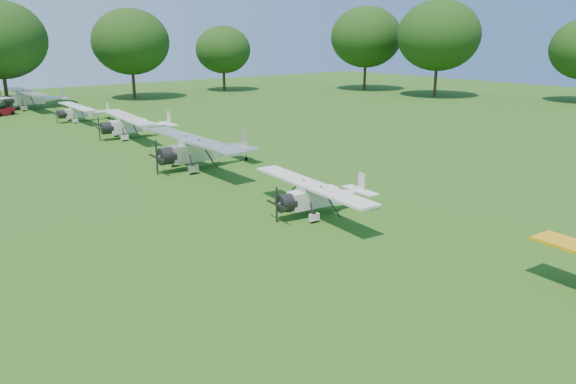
# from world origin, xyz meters

# --- Properties ---
(ground) EXTENTS (160.00, 160.00, 0.00)m
(ground) POSITION_xyz_m (0.00, 0.00, 0.00)
(ground) COLOR #204F13
(ground) RESTS_ON ground
(tree_belt) EXTENTS (137.36, 130.27, 14.52)m
(tree_belt) POSITION_xyz_m (3.57, 0.16, 8.03)
(tree_belt) COLOR #332413
(tree_belt) RESTS_ON ground
(aircraft_3) EXTENTS (5.75, 9.15, 1.80)m
(aircraft_3) POSITION_xyz_m (-0.06, 1.02, 1.05)
(aircraft_3) COLOR silver
(aircraft_3) RESTS_ON ground
(aircraft_4) EXTENTS (7.32, 11.63, 2.30)m
(aircraft_4) POSITION_xyz_m (0.42, 13.73, 1.34)
(aircraft_4) COLOR silver
(aircraft_4) RESTS_ON ground
(aircraft_5) EXTENTS (6.79, 10.80, 2.12)m
(aircraft_5) POSITION_xyz_m (1.60, 27.50, 1.24)
(aircraft_5) COLOR silver
(aircraft_5) RESTS_ON ground
(aircraft_6) EXTENTS (5.70, 9.06, 1.79)m
(aircraft_6) POSITION_xyz_m (1.31, 39.98, 1.05)
(aircraft_6) COLOR silver
(aircraft_6) RESTS_ON ground
(aircraft_7) EXTENTS (7.68, 12.20, 2.41)m
(aircraft_7) POSITION_xyz_m (0.02, 53.47, 1.41)
(aircraft_7) COLOR silver
(aircraft_7) RESTS_ON ground
(golf_cart) EXTENTS (2.59, 2.11, 1.93)m
(golf_cart) POSITION_xyz_m (-4.37, 49.73, 0.65)
(golf_cart) COLOR #AB0C17
(golf_cart) RESTS_ON ground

